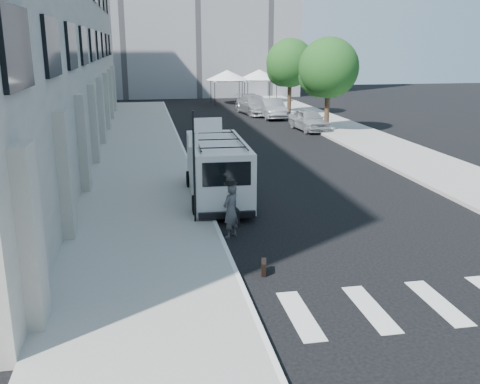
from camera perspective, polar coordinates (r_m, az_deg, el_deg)
name	(u,v)px	position (r m, az deg, el deg)	size (l,w,h in m)	color
ground	(304,258)	(14.60, 6.81, -7.04)	(120.00, 120.00, 0.00)	black
sidewalk_left	(141,150)	(29.38, -10.52, 4.47)	(4.50, 48.00, 0.15)	gray
sidewalk_right	(346,131)	(35.80, 11.29, 6.39)	(4.00, 56.00, 0.15)	gray
sign_pole	(201,143)	(16.42, -4.15, 5.23)	(1.03, 0.07, 3.50)	black
tree_near	(326,70)	(35.03, 9.19, 12.71)	(3.80, 3.83, 6.03)	black
tree_far	(288,65)	(43.61, 5.18, 13.36)	(3.80, 3.83, 6.03)	black
tent_left	(227,75)	(51.58, -1.37, 12.34)	(4.00, 4.00, 3.20)	black
tent_right	(259,75)	(52.67, 2.07, 12.40)	(4.00, 4.00, 3.20)	black
businessman	(231,211)	(15.79, -1.00, -2.00)	(0.60, 0.39, 1.65)	#404042
briefcase	(264,267)	(13.54, 2.55, -8.02)	(0.12, 0.44, 0.34)	black
suitcase	(234,217)	(16.94, -0.62, -2.68)	(0.28, 0.40, 1.06)	black
cargo_van	(217,169)	(19.57, -2.45, 2.45)	(2.23, 5.94, 2.22)	silver
parked_car_a	(309,120)	(36.05, 7.38, 7.64)	(1.67, 4.15, 1.41)	#A0A4A8
parked_car_b	(272,108)	(41.97, 3.40, 8.89)	(1.57, 4.50, 1.48)	slate
parked_car_c	(255,105)	(44.21, 1.58, 9.26)	(2.12, 5.21, 1.51)	gray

